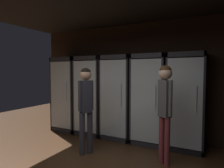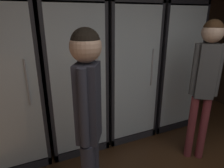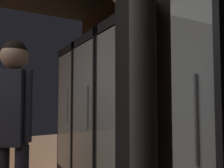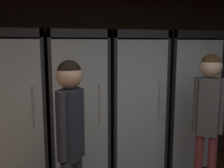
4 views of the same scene
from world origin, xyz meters
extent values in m
cube|color=black|center=(0.00, 3.03, 1.40)|extent=(6.00, 0.06, 2.80)
cube|color=#2B2B30|center=(-1.31, 2.96, 1.00)|extent=(0.74, 0.04, 2.01)
cube|color=#2B2B30|center=(-0.96, 2.67, 1.00)|extent=(0.04, 0.62, 2.01)
cube|color=#2B2B30|center=(-1.31, 2.67, 1.96)|extent=(0.74, 0.62, 0.10)
cube|color=white|center=(-1.31, 2.93, 1.00)|extent=(0.66, 0.02, 1.77)
cube|color=silver|center=(-1.31, 2.37, 1.00)|extent=(0.66, 0.02, 1.77)
cylinder|color=#B2B2B7|center=(-1.09, 2.35, 1.10)|extent=(0.02, 0.02, 0.50)
cylinder|color=#194723|center=(-1.52, 2.72, 0.23)|extent=(0.07, 0.07, 0.20)
cylinder|color=#194723|center=(-1.52, 2.72, 0.38)|extent=(0.02, 0.02, 0.09)
cylinder|color=#336B38|center=(-1.30, 2.63, 0.35)|extent=(0.03, 0.03, 0.07)
cylinder|color=beige|center=(-1.30, 2.63, 0.23)|extent=(0.08, 0.08, 0.07)
cylinder|color=#336B38|center=(-1.10, 2.72, 0.24)|extent=(0.08, 0.08, 0.23)
cylinder|color=#336B38|center=(-1.10, 2.72, 0.41)|extent=(0.03, 0.03, 0.10)
cylinder|color=#B2332D|center=(-1.10, 2.72, 0.25)|extent=(0.08, 0.08, 0.07)
cube|color=silver|center=(-1.31, 2.67, 0.71)|extent=(0.64, 0.54, 0.02)
cylinder|color=#336B38|center=(-1.48, 2.71, 0.82)|extent=(0.08, 0.08, 0.20)
cylinder|color=#336B38|center=(-1.48, 2.71, 0.95)|extent=(0.02, 0.02, 0.07)
cylinder|color=white|center=(-1.48, 2.71, 0.80)|extent=(0.08, 0.08, 0.05)
cylinder|color=#336B38|center=(-1.14, 2.64, 0.82)|extent=(0.07, 0.07, 0.21)
cylinder|color=#336B38|center=(-1.14, 2.64, 0.96)|extent=(0.02, 0.02, 0.07)
cylinder|color=#2D2D33|center=(-1.14, 2.64, 0.82)|extent=(0.07, 0.07, 0.06)
cube|color=silver|center=(-1.31, 2.67, 1.29)|extent=(0.64, 0.54, 0.02)
cylinder|color=#9EAD99|center=(-1.38, 2.69, 1.40)|extent=(0.06, 0.06, 0.21)
cylinder|color=#9EAD99|center=(-1.38, 2.69, 1.54)|extent=(0.02, 0.02, 0.07)
cylinder|color=beige|center=(-1.38, 2.69, 1.40)|extent=(0.06, 0.06, 0.06)
cylinder|color=#194723|center=(-1.24, 2.68, 1.39)|extent=(0.07, 0.07, 0.19)
cylinder|color=#194723|center=(-1.24, 2.68, 1.52)|extent=(0.02, 0.02, 0.07)
cylinder|color=white|center=(-1.24, 2.68, 1.37)|extent=(0.07, 0.07, 0.05)
cylinder|color=brown|center=(-1.08, 2.64, 1.40)|extent=(0.07, 0.07, 0.21)
cylinder|color=brown|center=(-1.08, 2.64, 1.54)|extent=(0.02, 0.02, 0.07)
cylinder|color=white|center=(-1.08, 2.64, 1.38)|extent=(0.07, 0.07, 0.07)
cube|color=#2B2B30|center=(-0.53, 2.96, 1.00)|extent=(0.74, 0.04, 2.01)
cube|color=#2B2B30|center=(-0.88, 2.67, 1.00)|extent=(0.04, 0.62, 2.01)
cube|color=#2B2B30|center=(-0.18, 2.67, 1.00)|extent=(0.04, 0.62, 2.01)
cube|color=#2B2B30|center=(-0.53, 2.67, 1.96)|extent=(0.74, 0.62, 0.10)
cube|color=white|center=(-0.53, 2.93, 1.00)|extent=(0.66, 0.02, 1.77)
cube|color=silver|center=(-0.53, 2.37, 1.00)|extent=(0.66, 0.02, 1.77)
cylinder|color=#B2B2B7|center=(-0.31, 2.35, 1.10)|extent=(0.02, 0.02, 0.50)
cylinder|color=black|center=(-0.76, 2.65, 0.24)|extent=(0.08, 0.08, 0.23)
cylinder|color=black|center=(-0.76, 2.65, 0.39)|extent=(0.03, 0.03, 0.07)
cylinder|color=tan|center=(-0.76, 2.65, 0.22)|extent=(0.08, 0.08, 0.07)
cylinder|color=#194723|center=(-0.61, 2.70, 0.24)|extent=(0.07, 0.07, 0.22)
cylinder|color=#194723|center=(-0.61, 2.70, 0.38)|extent=(0.03, 0.03, 0.08)
cylinder|color=tan|center=(-0.61, 2.70, 0.24)|extent=(0.08, 0.08, 0.06)
cylinder|color=#9EAD99|center=(-0.44, 2.72, 0.22)|extent=(0.08, 0.08, 0.19)
cylinder|color=#9EAD99|center=(-0.44, 2.72, 0.35)|extent=(0.03, 0.03, 0.07)
cylinder|color=white|center=(-0.44, 2.72, 0.20)|extent=(0.08, 0.08, 0.05)
cylinder|color=brown|center=(-0.29, 2.68, 0.22)|extent=(0.08, 0.08, 0.19)
cylinder|color=brown|center=(-0.29, 2.68, 0.35)|extent=(0.02, 0.02, 0.08)
cylinder|color=#2D2D33|center=(-0.29, 2.68, 0.20)|extent=(0.08, 0.08, 0.05)
cube|color=silver|center=(-0.53, 2.67, 0.71)|extent=(0.64, 0.54, 0.02)
cylinder|color=gray|center=(-0.74, 2.71, 0.81)|extent=(0.08, 0.08, 0.19)
cylinder|color=gray|center=(-0.74, 2.71, 0.95)|extent=(0.03, 0.03, 0.09)
cylinder|color=#2D2D33|center=(-0.74, 2.71, 0.79)|extent=(0.08, 0.08, 0.06)
cylinder|color=#336B38|center=(-0.54, 2.63, 0.83)|extent=(0.07, 0.07, 0.24)
cylinder|color=#336B38|center=(-0.54, 2.63, 0.98)|extent=(0.02, 0.02, 0.07)
cylinder|color=beige|center=(-0.54, 2.63, 0.80)|extent=(0.08, 0.08, 0.09)
cylinder|color=black|center=(-0.32, 2.66, 0.83)|extent=(0.08, 0.08, 0.23)
cylinder|color=black|center=(-0.32, 2.66, 0.99)|extent=(0.02, 0.02, 0.09)
cylinder|color=beige|center=(-0.32, 2.66, 0.83)|extent=(0.08, 0.08, 0.07)
cube|color=silver|center=(-0.53, 2.67, 1.29)|extent=(0.64, 0.54, 0.02)
cylinder|color=#9EAD99|center=(-0.77, 2.72, 1.42)|extent=(0.07, 0.07, 0.24)
cylinder|color=#9EAD99|center=(-0.77, 2.72, 1.59)|extent=(0.03, 0.03, 0.09)
cylinder|color=tan|center=(-0.77, 2.72, 1.39)|extent=(0.08, 0.08, 0.07)
cylinder|color=gray|center=(-0.61, 2.66, 1.40)|extent=(0.08, 0.08, 0.20)
cylinder|color=gray|center=(-0.61, 2.66, 1.54)|extent=(0.03, 0.03, 0.08)
cylinder|color=#2D2D33|center=(-0.61, 2.66, 1.37)|extent=(0.08, 0.08, 0.06)
cylinder|color=brown|center=(-0.46, 2.65, 1.41)|extent=(0.07, 0.07, 0.21)
cylinder|color=brown|center=(-0.46, 2.65, 1.56)|extent=(0.02, 0.02, 0.09)
cylinder|color=tan|center=(-0.46, 2.65, 1.39)|extent=(0.07, 0.07, 0.07)
cylinder|color=gray|center=(-0.30, 2.68, 1.41)|extent=(0.08, 0.08, 0.22)
cylinder|color=gray|center=(-0.30, 2.68, 1.57)|extent=(0.03, 0.03, 0.09)
cylinder|color=#2D2D33|center=(-0.30, 2.68, 1.38)|extent=(0.08, 0.08, 0.06)
cube|color=#2B2B30|center=(0.25, 2.96, 1.00)|extent=(0.74, 0.04, 2.01)
cube|color=#2B2B30|center=(-0.10, 2.67, 1.00)|extent=(0.04, 0.62, 2.01)
cube|color=#2B2B30|center=(0.59, 2.67, 1.00)|extent=(0.04, 0.62, 2.01)
cube|color=#2B2B30|center=(0.25, 2.67, 1.96)|extent=(0.74, 0.62, 0.10)
cube|color=#2B2B30|center=(0.25, 2.67, 0.05)|extent=(0.74, 0.62, 0.10)
cube|color=white|center=(0.25, 2.93, 1.00)|extent=(0.66, 0.02, 1.77)
cube|color=silver|center=(0.25, 2.37, 1.00)|extent=(0.66, 0.02, 1.77)
cylinder|color=#B2B2B7|center=(0.47, 2.35, 1.10)|extent=(0.02, 0.02, 0.50)
cube|color=silver|center=(0.25, 2.67, 0.12)|extent=(0.64, 0.54, 0.02)
cylinder|color=gray|center=(0.00, 2.65, 0.23)|extent=(0.08, 0.08, 0.21)
cylinder|color=gray|center=(0.00, 2.65, 0.38)|extent=(0.03, 0.03, 0.08)
cylinder|color=beige|center=(0.00, 2.65, 0.22)|extent=(0.08, 0.08, 0.05)
cylinder|color=#336B38|center=(0.18, 2.66, 0.24)|extent=(0.08, 0.08, 0.22)
cylinder|color=#336B38|center=(0.18, 2.66, 0.38)|extent=(0.03, 0.03, 0.07)
cylinder|color=beige|center=(0.18, 2.66, 0.23)|extent=(0.08, 0.08, 0.07)
cylinder|color=#9EAD99|center=(0.32, 2.69, 0.24)|extent=(0.07, 0.07, 0.23)
cylinder|color=#9EAD99|center=(0.32, 2.69, 0.40)|extent=(0.02, 0.02, 0.09)
cylinder|color=tan|center=(0.32, 2.69, 0.24)|extent=(0.07, 0.07, 0.08)
cylinder|color=#9EAD99|center=(0.48, 2.68, 0.24)|extent=(0.07, 0.07, 0.23)
cylinder|color=#9EAD99|center=(0.48, 2.68, 0.39)|extent=(0.03, 0.03, 0.07)
cylinder|color=tan|center=(0.48, 2.68, 0.21)|extent=(0.07, 0.07, 0.08)
cube|color=silver|center=(0.25, 2.67, 0.56)|extent=(0.64, 0.54, 0.02)
cylinder|color=#194723|center=(0.03, 2.65, 0.68)|extent=(0.08, 0.08, 0.23)
cylinder|color=#194723|center=(0.03, 2.65, 0.83)|extent=(0.03, 0.03, 0.08)
cylinder|color=#2D2D33|center=(0.03, 2.65, 0.67)|extent=(0.08, 0.08, 0.07)
cylinder|color=#9EAD99|center=(0.25, 2.64, 0.69)|extent=(0.07, 0.07, 0.24)
cylinder|color=#9EAD99|center=(0.25, 2.64, 0.84)|extent=(0.03, 0.03, 0.07)
cylinder|color=white|center=(0.25, 2.64, 0.67)|extent=(0.07, 0.07, 0.06)
cylinder|color=black|center=(0.45, 2.72, 0.66)|extent=(0.07, 0.07, 0.18)
cylinder|color=black|center=(0.45, 2.72, 0.78)|extent=(0.02, 0.02, 0.06)
cylinder|color=tan|center=(0.45, 2.72, 0.65)|extent=(0.07, 0.07, 0.06)
cube|color=silver|center=(0.25, 2.67, 1.00)|extent=(0.64, 0.54, 0.02)
cylinder|color=black|center=(0.00, 2.62, 1.10)|extent=(0.08, 0.08, 0.18)
cylinder|color=black|center=(0.00, 2.62, 1.23)|extent=(0.03, 0.03, 0.08)
cylinder|color=white|center=(0.00, 2.62, 1.11)|extent=(0.08, 0.08, 0.06)
cylinder|color=#9EAD99|center=(0.17, 2.66, 1.11)|extent=(0.08, 0.08, 0.20)
cylinder|color=#9EAD99|center=(0.17, 2.66, 1.25)|extent=(0.03, 0.03, 0.08)
cylinder|color=white|center=(0.17, 2.66, 1.08)|extent=(0.08, 0.08, 0.06)
cylinder|color=#194723|center=(0.32, 2.63, 1.11)|extent=(0.07, 0.07, 0.22)
cylinder|color=#194723|center=(0.32, 2.63, 1.27)|extent=(0.02, 0.02, 0.10)
cylinder|color=white|center=(0.32, 2.63, 1.11)|extent=(0.08, 0.08, 0.06)
cylinder|color=gray|center=(0.49, 2.66, 1.12)|extent=(0.07, 0.07, 0.24)
cylinder|color=gray|center=(0.49, 2.66, 1.28)|extent=(0.02, 0.02, 0.08)
cylinder|color=#B2332D|center=(0.49, 2.66, 1.09)|extent=(0.08, 0.08, 0.09)
cube|color=silver|center=(0.25, 2.67, 1.44)|extent=(0.64, 0.54, 0.02)
cylinder|color=gray|center=(0.00, 2.71, 1.55)|extent=(0.06, 0.06, 0.20)
cylinder|color=gray|center=(0.00, 2.71, 1.69)|extent=(0.02, 0.02, 0.09)
cylinder|color=#2D2D33|center=(0.00, 2.71, 1.55)|extent=(0.06, 0.06, 0.07)
cylinder|color=#194723|center=(0.16, 2.69, 1.55)|extent=(0.07, 0.07, 0.20)
cylinder|color=#194723|center=(0.16, 2.69, 1.68)|extent=(0.02, 0.02, 0.08)
cylinder|color=white|center=(0.16, 2.69, 1.53)|extent=(0.07, 0.07, 0.07)
cylinder|color=black|center=(0.33, 2.69, 1.55)|extent=(0.08, 0.08, 0.20)
cylinder|color=black|center=(0.33, 2.69, 1.70)|extent=(0.03, 0.03, 0.10)
cylinder|color=#B2332D|center=(0.33, 2.69, 1.53)|extent=(0.08, 0.08, 0.07)
cylinder|color=gray|center=(0.48, 2.68, 1.56)|extent=(0.06, 0.06, 0.22)
cylinder|color=gray|center=(0.48, 2.68, 1.70)|extent=(0.02, 0.02, 0.07)
cylinder|color=tan|center=(0.48, 2.68, 1.56)|extent=(0.06, 0.06, 0.09)
cube|color=black|center=(1.02, 2.96, 1.00)|extent=(0.74, 0.04, 2.01)
cube|color=black|center=(0.68, 2.67, 1.00)|extent=(0.04, 0.62, 2.01)
cube|color=black|center=(1.37, 2.67, 1.00)|extent=(0.04, 0.62, 2.01)
cube|color=black|center=(1.02, 2.67, 1.96)|extent=(0.74, 0.62, 0.10)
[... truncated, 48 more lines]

